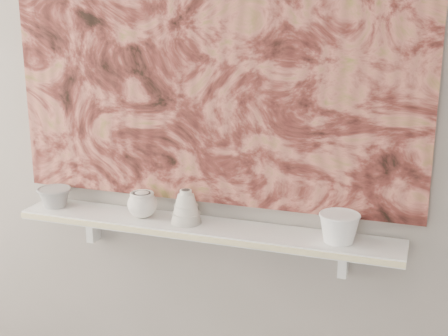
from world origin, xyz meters
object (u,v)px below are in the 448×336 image
at_px(bowl_grey, 55,197).
at_px(bell_vessel, 186,206).
at_px(painting, 210,49).
at_px(shelf, 203,228).
at_px(bowl_white, 339,227).
at_px(cup_cream, 142,204).

xyz_separation_m(bowl_grey, bell_vessel, (0.55, 0.00, 0.02)).
bearing_deg(painting, bowl_grey, -172.50).
relative_size(shelf, bowl_grey, 10.64).
distance_m(painting, bowl_white, 0.74).
bearing_deg(bell_vessel, cup_cream, 180.00).
relative_size(bell_vessel, bowl_white, 0.90).
distance_m(shelf, bell_vessel, 0.10).
height_order(bowl_grey, bell_vessel, bell_vessel).
height_order(shelf, painting, painting).
bearing_deg(bowl_grey, bell_vessel, 0.00).
distance_m(bell_vessel, bowl_white, 0.54).
relative_size(cup_cream, bowl_white, 0.80).
xyz_separation_m(painting, bowl_white, (0.48, -0.08, -0.56)).
bearing_deg(bowl_grey, cup_cream, 0.00).
xyz_separation_m(bowl_grey, bowl_white, (1.09, 0.00, 0.01)).
relative_size(shelf, cup_cream, 12.86).
xyz_separation_m(cup_cream, bell_vessel, (0.17, 0.00, 0.01)).
bearing_deg(bowl_white, painting, 170.44).
distance_m(shelf, bowl_white, 0.48).
height_order(painting, bell_vessel, painting).
height_order(shelf, cup_cream, cup_cream).
xyz_separation_m(bell_vessel, bowl_white, (0.54, 0.00, -0.01)).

